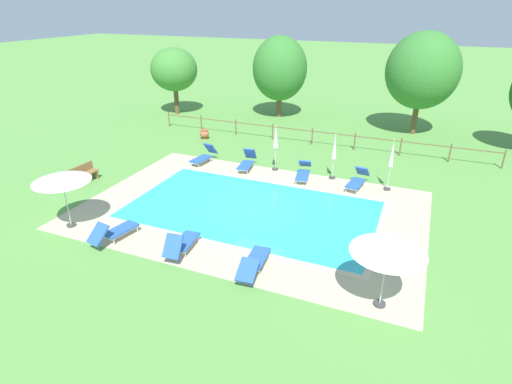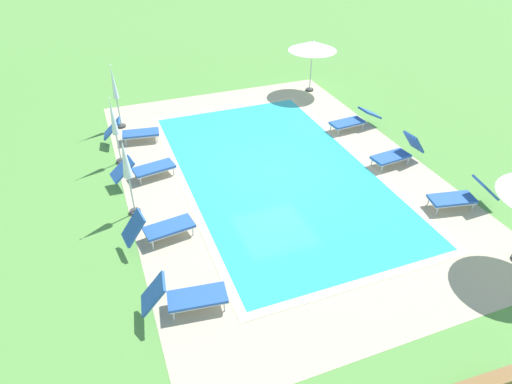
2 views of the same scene
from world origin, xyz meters
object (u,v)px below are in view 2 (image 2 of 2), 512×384
Objects in this scene: patio_umbrella_closed_row_west at (126,165)px; sun_lounger_south_mid at (462,196)px; sun_lounger_north_far at (159,228)px; sun_lounger_north_end at (398,153)px; sun_lounger_south_near_corner at (133,132)px; patio_umbrella_closed_row_east at (114,124)px; patio_umbrella_open_by_bench at (313,46)px; sun_lounger_south_far at (185,296)px; patio_umbrella_closed_row_centre at (115,89)px; sun_lounger_north_near_steps at (145,169)px; sun_lounger_north_mid at (354,120)px.

sun_lounger_south_mid is at bearing -109.00° from patio_umbrella_closed_row_west.
patio_umbrella_closed_row_west is at bearing 17.94° from sun_lounger_north_far.
sun_lounger_north_far is 8.57m from sun_lounger_south_mid.
sun_lounger_north_end is 0.79× the size of patio_umbrella_closed_row_west.
patio_umbrella_closed_row_east reaches higher than sun_lounger_south_near_corner.
sun_lounger_south_mid is 0.85× the size of patio_umbrella_closed_row_west.
patio_umbrella_open_by_bench is at bearing 0.54° from sun_lounger_south_mid.
sun_lounger_south_far is at bearing 141.79° from patio_umbrella_open_by_bench.
patio_umbrella_closed_row_east is at bearing 0.25° from patio_umbrella_closed_row_west.
patio_umbrella_closed_row_east is at bearing 6.05° from sun_lounger_north_far.
patio_umbrella_closed_row_centre reaches higher than patio_umbrella_open_by_bench.
patio_umbrella_closed_row_east is (1.33, 0.62, 1.06)m from sun_lounger_north_near_steps.
sun_lounger_south_near_corner is 0.83× the size of patio_umbrella_closed_row_west.
patio_umbrella_closed_row_east is at bearing 24.85° from sun_lounger_north_near_steps.
sun_lounger_north_near_steps is 1.02× the size of sun_lounger_south_mid.
patio_umbrella_closed_row_centre is (3.29, 8.31, 1.18)m from sun_lounger_north_mid.
sun_lounger_south_far is (-5.69, 0.07, 0.02)m from sun_lounger_north_near_steps.
sun_lounger_south_mid is 10.83m from patio_umbrella_closed_row_east.
sun_lounger_north_near_steps is at bearing -0.69° from sun_lounger_south_far.
patio_umbrella_closed_row_east reaches higher than sun_lounger_north_end.
sun_lounger_south_near_corner is at bearing 104.54° from patio_umbrella_open_by_bench.
sun_lounger_north_near_steps reaches higher than sun_lounger_north_mid.
patio_umbrella_open_by_bench is 9.47m from patio_umbrella_closed_row_east.
patio_umbrella_closed_row_centre reaches higher than sun_lounger_north_mid.
patio_umbrella_closed_row_west reaches higher than sun_lounger_south_near_corner.
patio_umbrella_closed_row_east is (6.10, 8.89, 1.05)m from sun_lounger_south_mid.
sun_lounger_north_far reaches higher than sun_lounger_south_mid.
patio_umbrella_closed_row_centre reaches higher than sun_lounger_south_near_corner.
sun_lounger_south_near_corner is at bearing 76.54° from sun_lounger_north_mid.
patio_umbrella_closed_row_east reaches higher than sun_lounger_south_far.
patio_umbrella_open_by_bench is at bearing -1.29° from sun_lounger_north_end.
sun_lounger_south_mid is at bearing -100.98° from sun_lounger_north_far.
sun_lounger_north_far is at bearing 177.37° from sun_lounger_north_near_steps.
sun_lounger_south_mid is 1.06× the size of sun_lounger_south_far.
sun_lounger_north_near_steps is 1.81m from patio_umbrella_closed_row_east.
sun_lounger_north_far is 1.92m from patio_umbrella_closed_row_west.
patio_umbrella_closed_row_east is (-2.71, 0.34, -0.10)m from patio_umbrella_closed_row_centre.
sun_lounger_north_far reaches higher than sun_lounger_south_far.
sun_lounger_south_far is (-0.92, 8.34, 0.01)m from sun_lounger_south_mid.
sun_lounger_north_near_steps is at bearing 120.38° from patio_umbrella_open_by_bench.
sun_lounger_south_far is (-8.36, 0.07, 0.01)m from sun_lounger_south_near_corner.
sun_lounger_north_far is at bearing 115.43° from sun_lounger_north_mid.
patio_umbrella_closed_row_east is (-1.34, 0.61, 1.05)m from sun_lounger_south_near_corner.
patio_umbrella_closed_row_east reaches higher than patio_umbrella_open_by_bench.
patio_umbrella_closed_row_east is at bearing 68.81° from sun_lounger_north_end.
sun_lounger_north_mid is at bearing -93.86° from patio_umbrella_closed_row_east.
sun_lounger_south_far is (-6.44, 8.10, 0.04)m from sun_lounger_north_mid.
sun_lounger_south_far reaches higher than sun_lounger_south_near_corner.
patio_umbrella_closed_row_centre is (4.04, 0.28, 1.16)m from sun_lounger_north_near_steps.
sun_lounger_north_mid is at bearing -103.46° from sun_lounger_south_near_corner.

